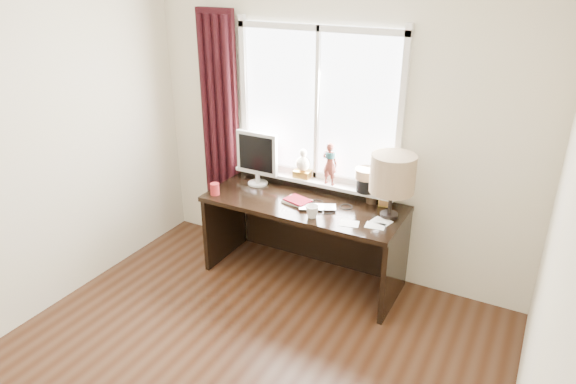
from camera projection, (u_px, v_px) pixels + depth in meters
The scene contains 15 objects.
wall_back at pixel (335, 129), 4.37m from camera, with size 3.50×2.60×0.00m, color beige.
wall_right at pixel (543, 325), 2.00m from camera, with size 4.00×2.60×0.00m, color beige.
laptop at pixel (318, 208), 4.21m from camera, with size 0.30×0.19×0.02m, color silver.
mug at pixel (312, 211), 4.05m from camera, with size 0.11×0.10×0.11m, color white.
red_cup at pixel (215, 189), 4.45m from camera, with size 0.08×0.08×0.10m, color maroon.
window at pixel (318, 128), 4.38m from camera, with size 1.52×0.23×1.40m.
curtain at pixel (220, 134), 4.86m from camera, with size 0.38×0.09×2.25m.
desk at pixel (309, 223), 4.51m from camera, with size 1.70×0.70×0.75m.
monitor at pixel (257, 155), 4.58m from camera, with size 0.40×0.18×0.49m.
notebook_stack at pixel (297, 201), 4.32m from camera, with size 0.25×0.20×0.03m.
brush_holder at pixel (372, 196), 4.30m from camera, with size 0.09×0.09×0.25m.
icon_frame at pixel (385, 200), 4.22m from camera, with size 0.10×0.04×0.13m.
table_lamp at pixel (393, 174), 3.94m from camera, with size 0.35×0.35×0.52m.
loose_papers at pixel (369, 223), 3.97m from camera, with size 0.38×0.30×0.00m.
desk_cables at pixel (330, 207), 4.23m from camera, with size 0.37×0.26×0.01m.
Camera 1 is at (1.63, -1.90, 2.59)m, focal length 32.00 mm.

